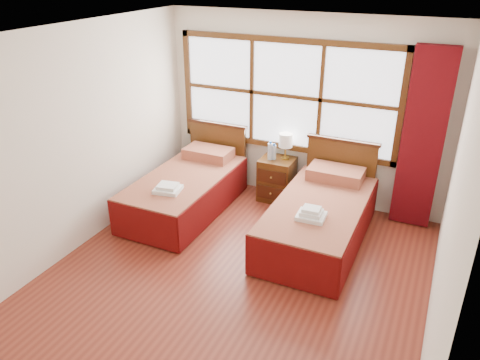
% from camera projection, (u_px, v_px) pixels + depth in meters
% --- Properties ---
extents(floor, '(4.50, 4.50, 0.00)m').
position_uv_depth(floor, '(233.00, 279.00, 5.16)').
color(floor, maroon).
rests_on(floor, ground).
extents(ceiling, '(4.50, 4.50, 0.00)m').
position_uv_depth(ceiling, '(231.00, 35.00, 4.05)').
color(ceiling, white).
rests_on(ceiling, wall_back).
extents(wall_back, '(4.00, 0.00, 4.00)m').
position_uv_depth(wall_back, '(303.00, 111.00, 6.45)').
color(wall_back, silver).
rests_on(wall_back, floor).
extents(wall_left, '(0.00, 4.50, 4.50)m').
position_uv_depth(wall_left, '(75.00, 142.00, 5.36)').
color(wall_left, silver).
rests_on(wall_left, floor).
extents(wall_right, '(0.00, 4.50, 4.50)m').
position_uv_depth(wall_right, '(451.00, 214.00, 3.84)').
color(wall_right, silver).
rests_on(wall_right, floor).
extents(window, '(3.16, 0.06, 1.56)m').
position_uv_depth(window, '(286.00, 95.00, 6.42)').
color(window, white).
rests_on(window, wall_back).
extents(curtain, '(0.50, 0.16, 2.30)m').
position_uv_depth(curtain, '(423.00, 140.00, 5.78)').
color(curtain, '#5F090F').
rests_on(curtain, wall_back).
extents(bed_left, '(1.02, 2.04, 0.99)m').
position_uv_depth(bed_left, '(187.00, 189.00, 6.50)').
color(bed_left, '#38190B').
rests_on(bed_left, floor).
extents(bed_right, '(1.05, 2.07, 1.02)m').
position_uv_depth(bed_right, '(320.00, 217.00, 5.77)').
color(bed_right, '#38190B').
rests_on(bed_right, floor).
extents(nightstand, '(0.47, 0.47, 0.63)m').
position_uv_depth(nightstand, '(277.00, 179.00, 6.76)').
color(nightstand, '#4D2B10').
rests_on(nightstand, floor).
extents(towels_left, '(0.37, 0.34, 0.10)m').
position_uv_depth(towels_left, '(168.00, 188.00, 5.92)').
color(towels_left, white).
rests_on(towels_left, bed_left).
extents(towels_right, '(0.33, 0.29, 0.13)m').
position_uv_depth(towels_right, '(311.00, 214.00, 5.27)').
color(towels_right, white).
rests_on(towels_right, bed_right).
extents(lamp, '(0.19, 0.19, 0.38)m').
position_uv_depth(lamp, '(286.00, 141.00, 6.52)').
color(lamp, gold).
rests_on(lamp, nightstand).
extents(bottle_near, '(0.07, 0.07, 0.27)m').
position_uv_depth(bottle_near, '(270.00, 151.00, 6.57)').
color(bottle_near, '#A5BDD4').
rests_on(bottle_near, nightstand).
extents(bottle_far, '(0.06, 0.06, 0.23)m').
position_uv_depth(bottle_far, '(274.00, 152.00, 6.58)').
color(bottle_far, '#A5BDD4').
rests_on(bottle_far, nightstand).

